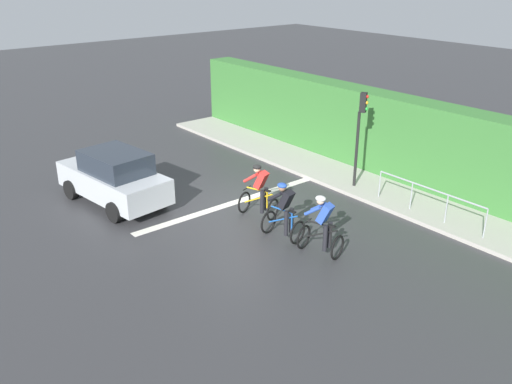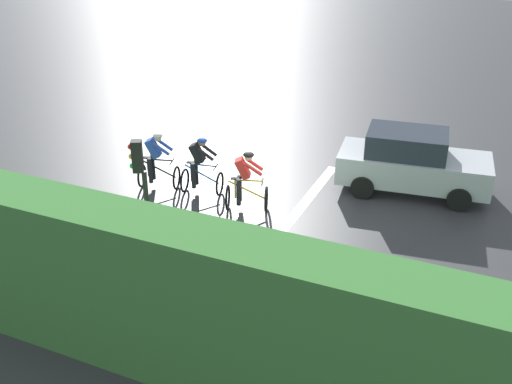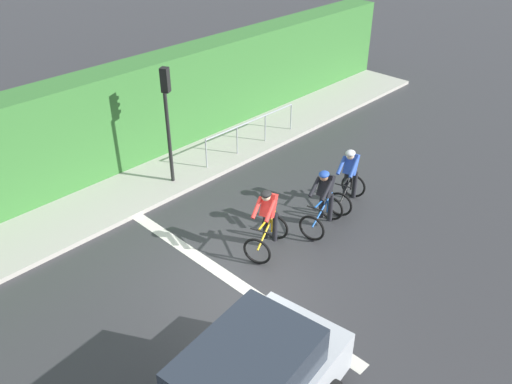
{
  "view_description": "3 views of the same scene",
  "coord_description": "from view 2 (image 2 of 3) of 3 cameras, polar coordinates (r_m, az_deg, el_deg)",
  "views": [
    {
      "loc": [
        9.48,
        12.7,
        7.17
      ],
      "look_at": [
        0.46,
        1.62,
        1.13
      ],
      "focal_mm": 38.2,
      "sensor_mm": 36.0,
      "label": 1
    },
    {
      "loc": [
        -12.83,
        -4.87,
        7.53
      ],
      "look_at": [
        -0.98,
        0.39,
        1.06
      ],
      "focal_mm": 42.0,
      "sensor_mm": 36.0,
      "label": 2
    },
    {
      "loc": [
        6.46,
        -6.08,
        7.64
      ],
      "look_at": [
        -0.81,
        1.43,
        1.13
      ],
      "focal_mm": 36.88,
      "sensor_mm": 36.0,
      "label": 3
    }
  ],
  "objects": [
    {
      "name": "traffic_light_near_crossing",
      "position": [
        12.05,
        -10.73,
        -0.12
      ],
      "size": [
        0.27,
        0.29,
        3.34
      ],
      "color": "black",
      "rests_on": "ground"
    },
    {
      "name": "stone_wall_low",
      "position": [
        12.25,
        -16.36,
        -10.85
      ],
      "size": [
        0.44,
        22.25,
        0.62
      ],
      "primitive_type": "cube",
      "color": "gray",
      "rests_on": "ground"
    },
    {
      "name": "cyclist_lead",
      "position": [
        17.02,
        -9.45,
        2.85
      ],
      "size": [
        0.94,
        1.22,
        1.66
      ],
      "color": "black",
      "rests_on": "ground"
    },
    {
      "name": "sidewalk_kerb",
      "position": [
        12.94,
        -13.71,
        -9.63
      ],
      "size": [
        2.8,
        22.25,
        0.12
      ],
      "primitive_type": "cube",
      "color": "#ADA89E",
      "rests_on": "ground"
    },
    {
      "name": "road_marking_stop_line",
      "position": [
        15.58,
        3.54,
        -2.42
      ],
      "size": [
        7.0,
        0.3,
        0.01
      ],
      "primitive_type": "cube",
      "color": "silver",
      "rests_on": "ground"
    },
    {
      "name": "pedestrian_railing_kerbside",
      "position": [
        14.54,
        -19.62,
        -2.76
      ],
      "size": [
        0.09,
        3.73,
        1.03
      ],
      "color": "#999EA3",
      "rests_on": "ground"
    },
    {
      "name": "ground_plane",
      "position": [
        15.65,
        2.76,
        -2.27
      ],
      "size": [
        80.0,
        80.0,
        0.0
      ],
      "primitive_type": "plane",
      "color": "#333335"
    },
    {
      "name": "cyclist_mid",
      "position": [
        15.57,
        -1.03,
        0.9
      ],
      "size": [
        0.99,
        1.24,
        1.66
      ],
      "color": "black",
      "rests_on": "ground"
    },
    {
      "name": "car_silver",
      "position": [
        17.14,
        14.6,
        2.78
      ],
      "size": [
        2.27,
        4.28,
        1.76
      ],
      "color": "#B7BCC1",
      "rests_on": "ground"
    },
    {
      "name": "hedge_wall",
      "position": [
        11.43,
        -18.03,
        -7.02
      ],
      "size": [
        1.1,
        22.25,
        2.93
      ],
      "primitive_type": "cube",
      "color": "#387533",
      "rests_on": "ground"
    },
    {
      "name": "cyclist_second",
      "position": [
        16.54,
        -5.35,
        2.38
      ],
      "size": [
        0.87,
        1.19,
        1.66
      ],
      "color": "black",
      "rests_on": "ground"
    }
  ]
}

